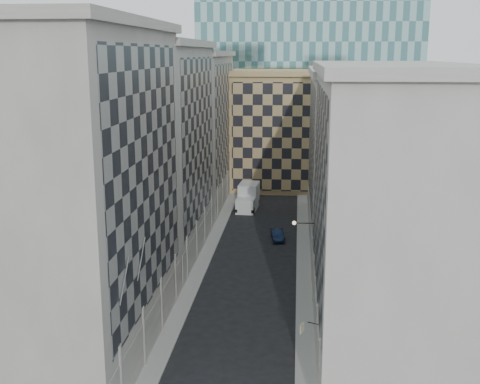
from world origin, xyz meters
The scene contains 14 objects.
sidewalk_west centered at (-5.25, 30.00, 0.07)m, with size 1.50×100.00×0.15m, color gray.
sidewalk_east centered at (5.25, 30.00, 0.07)m, with size 1.50×100.00×0.15m, color gray.
bldg_left_a centered at (-10.88, 11.00, 11.82)m, with size 10.80×22.80×23.70m.
bldg_left_b centered at (-10.88, 33.00, 11.32)m, with size 10.80×22.80×22.70m.
bldg_left_c centered at (-10.88, 55.00, 10.83)m, with size 10.80×22.80×21.70m.
bldg_right_a centered at (10.88, 15.00, 10.32)m, with size 10.80×26.80×20.70m.
bldg_right_b centered at (10.89, 42.00, 9.85)m, with size 10.80×28.80×19.70m.
tan_block centered at (2.00, 67.90, 9.44)m, with size 16.80×14.80×18.80m.
church_tower centered at (0.00, 82.00, 26.95)m, with size 7.20×7.20×51.50m.
flagpoles_left centered at (-5.90, 6.00, 8.00)m, with size 0.10×6.33×2.33m.
bracket_lamp centered at (4.38, 24.00, 6.20)m, with size 1.98×0.36×0.36m.
box_truck centered at (-2.41, 52.43, 1.52)m, with size 3.01×6.54×3.50m.
dark_car centered at (2.24, 38.33, 0.63)m, with size 1.34×3.83×1.26m, color #0E1A35.
shop_sign centered at (4.97, 7.33, 3.84)m, with size 1.20×0.62×0.72m.
Camera 1 is at (4.33, -29.29, 21.39)m, focal length 45.00 mm.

